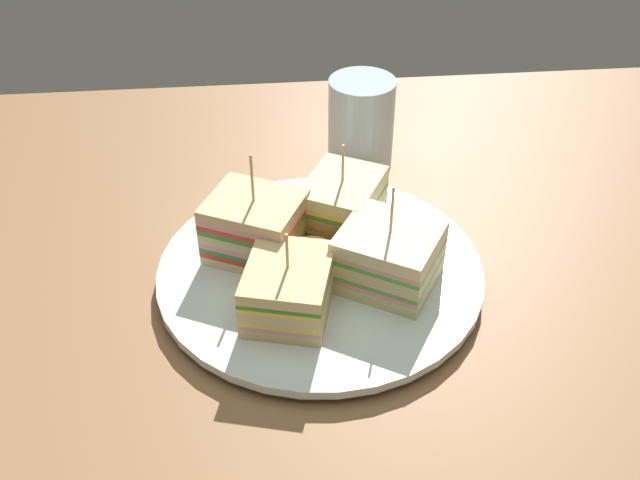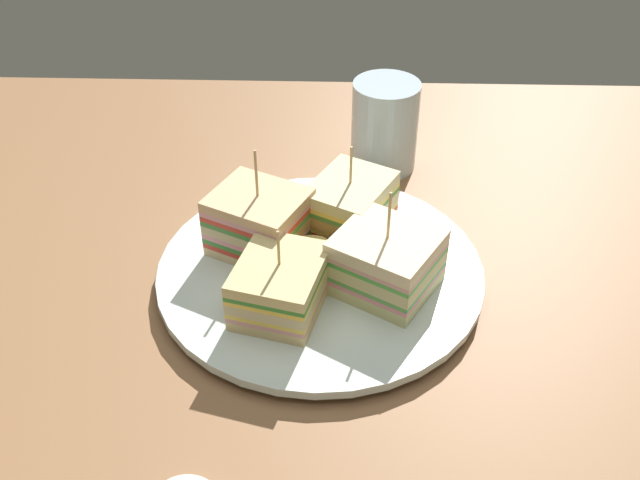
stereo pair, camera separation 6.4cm
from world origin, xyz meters
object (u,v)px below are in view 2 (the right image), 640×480
Objects in this scene: plate at (320,271)px; sandwich_wedge_2 at (349,207)px; sandwich_wedge_1 at (385,262)px; drinking_glass at (384,131)px; sandwich_wedge_0 at (280,285)px; chip_pile at (305,259)px; sandwich_wedge_3 at (260,222)px.

plate is 6.88cm from sandwich_wedge_2.
sandwich_wedge_1 reaches higher than drinking_glass.
sandwich_wedge_0 is 0.94× the size of sandwich_wedge_2.
sandwich_wedge_0 is 12.12cm from sandwich_wedge_2.
sandwich_wedge_1 is at bearing 165.16° from chip_pile.
sandwich_wedge_0 is at bearing 68.67° from chip_pile.
sandwich_wedge_0 is 0.89× the size of sandwich_wedge_1.
sandwich_wedge_0 is at bearing 69.20° from drinking_glass.
sandwich_wedge_3 is at bearing 31.84° from sandwich_wedge_0.
sandwich_wedge_0 is at bearing 0.33° from sandwich_wedge_2.
chip_pile is at bearing 16.15° from sandwich_wedge_1.
sandwich_wedge_0 is 8.20cm from sandwich_wedge_3.
sandwich_wedge_1 reaches higher than plate.
sandwich_wedge_2 is 7.29cm from chip_pile.
plate is at bearing -156.03° from chip_pile.
chip_pile is at bearing -6.74° from sandwich_wedge_0.
sandwich_wedge_3 reaches higher than chip_pile.
sandwich_wedge_1 reaches higher than sandwich_wedge_2.
sandwich_wedge_2 is at bearing -13.16° from sandwich_wedge_0.
drinking_glass reaches higher than chip_pile.
sandwich_wedge_1 is 7.20cm from chip_pile.
chip_pile is 21.54cm from drinking_glass.
sandwich_wedge_3 reaches higher than sandwich_wedge_1.
plate is 3.82× the size of chip_pile.
sandwich_wedge_2 reaches higher than chip_pile.
sandwich_wedge_3 is at bearing 55.09° from drinking_glass.
sandwich_wedge_2 is (-2.56, -5.50, 3.24)cm from plate.
sandwich_wedge_2 is (3.02, -7.87, 0.02)cm from sandwich_wedge_1.
plate is 6.86cm from sandwich_wedge_1.
sandwich_wedge_3 is (8.07, 2.91, 0.21)cm from sandwich_wedge_2.
plate is 2.88× the size of sandwich_wedge_2.
sandwich_wedge_1 is 1.06× the size of sandwich_wedge_2.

